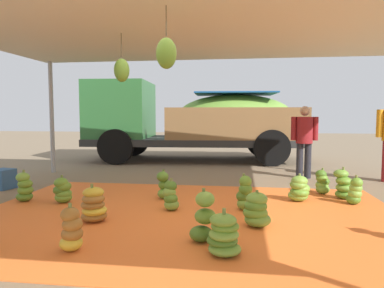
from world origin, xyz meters
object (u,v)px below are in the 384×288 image
at_px(banana_bunch_3, 94,206).
at_px(banana_bunch_9, 224,235).
at_px(cargo_truck_main, 190,119).
at_px(worker_0, 304,136).
at_px(banana_bunch_4, 344,185).
at_px(crate_1, 3,179).
at_px(banana_bunch_7, 322,182).
at_px(banana_bunch_15, 355,192).
at_px(banana_bunch_1, 256,210).
at_px(banana_bunch_10, 245,194).
at_px(banana_bunch_13, 299,189).
at_px(banana_bunch_6, 25,188).
at_px(banana_bunch_2, 164,186).
at_px(banana_bunch_14, 171,196).
at_px(banana_bunch_5, 204,219).
at_px(banana_bunch_11, 71,230).
at_px(banana_bunch_8, 63,191).

relative_size(banana_bunch_3, banana_bunch_9, 1.07).
relative_size(cargo_truck_main, worker_0, 4.12).
distance_m(banana_bunch_4, cargo_truck_main, 5.82).
xyz_separation_m(banana_bunch_9, crate_1, (-4.31, 2.63, -0.01)).
relative_size(banana_bunch_7, crate_1, 1.23).
bearing_deg(banana_bunch_15, banana_bunch_3, -158.90).
height_order(banana_bunch_1, banana_bunch_4, banana_bunch_4).
xyz_separation_m(banana_bunch_10, banana_bunch_13, (0.88, 0.66, -0.04)).
xyz_separation_m(banana_bunch_4, worker_0, (-0.32, 1.97, 0.69)).
bearing_deg(banana_bunch_6, banana_bunch_15, 5.84).
relative_size(banana_bunch_7, worker_0, 0.29).
xyz_separation_m(banana_bunch_13, cargo_truck_main, (-2.49, 4.99, 1.05)).
distance_m(banana_bunch_1, banana_bunch_9, 1.03).
relative_size(banana_bunch_2, crate_1, 1.31).
relative_size(banana_bunch_14, crate_1, 1.26).
bearing_deg(banana_bunch_5, banana_bunch_13, 56.65).
bearing_deg(banana_bunch_11, banana_bunch_9, 4.45).
bearing_deg(banana_bunch_13, banana_bunch_8, -170.55).
distance_m(banana_bunch_4, banana_bunch_8, 4.58).
xyz_separation_m(cargo_truck_main, worker_0, (2.93, -2.75, -0.34)).
xyz_separation_m(banana_bunch_3, worker_0, (3.27, 3.75, 0.71)).
bearing_deg(crate_1, banana_bunch_9, -31.41).
bearing_deg(banana_bunch_11, banana_bunch_10, 45.86).
distance_m(banana_bunch_1, banana_bunch_11, 2.20).
xyz_separation_m(banana_bunch_7, banana_bunch_14, (-2.44, -1.45, 0.00)).
height_order(banana_bunch_1, banana_bunch_8, banana_bunch_1).
relative_size(banana_bunch_5, banana_bunch_15, 1.27).
height_order(banana_bunch_4, banana_bunch_8, banana_bunch_4).
distance_m(banana_bunch_9, cargo_truck_main, 7.57).
height_order(banana_bunch_15, worker_0, worker_0).
distance_m(banana_bunch_9, crate_1, 5.05).
bearing_deg(banana_bunch_9, cargo_truck_main, 100.70).
xyz_separation_m(banana_bunch_8, worker_0, (4.17, 2.86, 0.73)).
height_order(banana_bunch_14, crate_1, banana_bunch_14).
bearing_deg(banana_bunch_14, banana_bunch_13, 22.72).
height_order(banana_bunch_4, banana_bunch_15, banana_bunch_4).
xyz_separation_m(banana_bunch_6, banana_bunch_14, (2.43, -0.19, -0.02)).
height_order(banana_bunch_5, crate_1, banana_bunch_5).
xyz_separation_m(banana_bunch_5, banana_bunch_15, (2.17, 1.94, -0.06)).
relative_size(banana_bunch_13, banana_bunch_14, 0.99).
xyz_separation_m(banana_bunch_4, banana_bunch_7, (-0.26, 0.36, -0.03)).
bearing_deg(banana_bunch_9, worker_0, 71.58).
relative_size(banana_bunch_2, banana_bunch_14, 1.04).
distance_m(banana_bunch_4, banana_bunch_5, 3.11).
xyz_separation_m(banana_bunch_3, banana_bunch_8, (-0.90, 0.88, -0.02)).
distance_m(banana_bunch_6, banana_bunch_9, 3.72).
distance_m(banana_bunch_2, crate_1, 3.24).
height_order(banana_bunch_6, banana_bunch_14, banana_bunch_6).
height_order(banana_bunch_13, worker_0, worker_0).
bearing_deg(banana_bunch_10, banana_bunch_5, -108.54).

